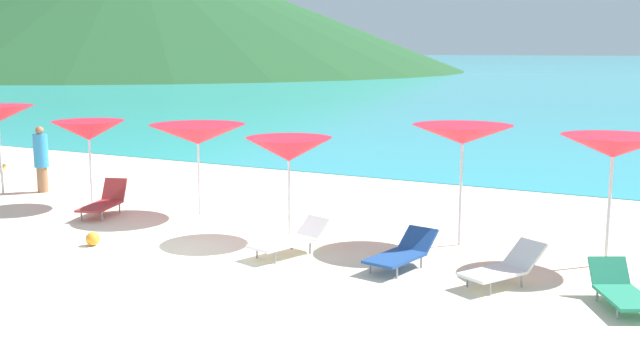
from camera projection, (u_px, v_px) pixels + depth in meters
name	position (u px, v px, depth m)	size (l,w,h in m)	color
ground_plane	(384.00, 180.00, 22.79)	(50.00, 100.00, 0.30)	beige
headland_hill	(137.00, 6.00, 132.78)	(114.48, 114.48, 22.26)	#235128
umbrella_3	(89.00, 131.00, 18.01)	(1.74, 1.74, 2.07)	silver
umbrella_4	(198.00, 134.00, 17.02)	(2.17, 2.17, 2.08)	silver
umbrella_5	(289.00, 149.00, 14.95)	(1.85, 1.85, 2.03)	silver
umbrella_6	(462.00, 135.00, 14.30)	(1.92, 1.92, 2.34)	silver
umbrella_7	(613.00, 147.00, 12.95)	(1.87, 1.87, 2.29)	silver
lounge_chair_1	(291.00, 239.00, 13.94)	(0.99, 1.71, 0.60)	white
lounge_chair_3	(621.00, 290.00, 11.13)	(1.19, 1.53, 0.59)	#268C66
lounge_chair_7	(104.00, 201.00, 17.23)	(0.99, 1.63, 0.76)	#A53333
lounge_chair_8	(504.00, 267.00, 12.13)	(1.20, 1.58, 0.64)	white
lounge_chair_9	(402.00, 252.00, 13.08)	(0.87, 1.63, 0.60)	#1E478C
beachgoer_2	(41.00, 158.00, 19.94)	(0.37, 0.37, 1.75)	#A3704C
beach_ball	(93.00, 239.00, 14.59)	(0.27, 0.27, 0.27)	orange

